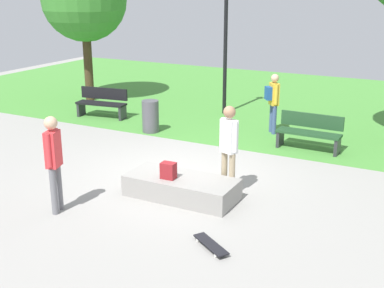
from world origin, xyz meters
name	(u,v)px	position (x,y,z in m)	size (l,w,h in m)	color
ground_plane	(178,174)	(0.00, 0.00, 0.00)	(28.00, 28.00, 0.00)	gray
grass_lawn	(288,102)	(0.00, 8.13, 0.00)	(26.60, 11.74, 0.01)	#478C38
concrete_ledge	(181,187)	(0.67, -1.05, 0.21)	(2.19, 0.96, 0.42)	gray
backpack_on_ledge	(168,171)	(0.48, -1.21, 0.58)	(0.28, 0.20, 0.32)	maroon
skater_performing_trick	(54,156)	(-1.05, -2.67, 1.07)	(0.29, 0.41, 1.81)	slate
skater_watching	(229,143)	(1.42, -0.49, 1.07)	(0.40, 0.31, 1.81)	tan
skateboard_by_ledge	(211,244)	(2.06, -2.61, 0.06)	(0.78, 0.61, 0.08)	black
park_bench_far_right	(102,102)	(-4.54, 3.33, 0.48)	(1.65, 0.67, 0.91)	black
park_bench_far_left	(310,131)	(2.10, 3.08, 0.48)	(1.61, 0.52, 0.91)	#1E4223
lamp_post	(226,31)	(-1.34, 5.55, 2.62)	(0.28, 0.28, 4.33)	black
trash_bin	(150,116)	(-2.31, 2.61, 0.45)	(0.47, 0.47, 0.91)	#4C4C51
pedestrian_with_backpack	(273,98)	(0.77, 4.08, 1.00)	(0.45, 0.44, 1.67)	#3F5184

